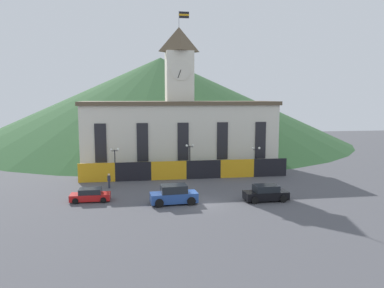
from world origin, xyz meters
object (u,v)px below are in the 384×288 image
at_px(car_red_sedan, 90,195).
at_px(street_lamp_far_left, 256,154).
at_px(car_blue_van, 174,195).
at_px(pedestrian, 109,180).
at_px(street_lamp_far_right, 115,157).
at_px(street_lamp_center, 190,153).
at_px(car_black_suv, 266,193).

bearing_deg(car_red_sedan, street_lamp_far_left, 25.25).
relative_size(car_red_sedan, car_blue_van, 0.85).
xyz_separation_m(street_lamp_far_left, pedestrian, (-21.06, -4.37, -2.17)).
height_order(car_red_sedan, pedestrian, pedestrian).
distance_m(car_red_sedan, pedestrian, 6.26).
xyz_separation_m(street_lamp_far_right, car_red_sedan, (-2.24, -10.39, -2.67)).
xyz_separation_m(street_lamp_far_left, car_blue_van, (-13.58, -12.85, -2.23)).
relative_size(street_lamp_center, car_red_sedan, 1.11).
distance_m(street_lamp_far_right, car_red_sedan, 10.96).
bearing_deg(car_red_sedan, pedestrian, 75.22).
xyz_separation_m(car_red_sedan, car_black_suv, (19.53, -2.77, 0.16)).
distance_m(street_lamp_far_right, street_lamp_far_left, 20.49).
xyz_separation_m(car_black_suv, pedestrian, (-17.86, 8.80, 0.19)).
relative_size(street_lamp_far_right, car_black_suv, 0.92).
relative_size(car_blue_van, pedestrian, 2.79).
xyz_separation_m(car_blue_van, pedestrian, (-7.48, 8.48, 0.06)).
height_order(street_lamp_far_left, car_red_sedan, street_lamp_far_left).
bearing_deg(car_blue_van, street_lamp_far_left, -140.45).
distance_m(street_lamp_far_right, pedestrian, 4.98).
bearing_deg(street_lamp_far_left, pedestrian, -168.29).
bearing_deg(street_lamp_far_left, car_red_sedan, -155.43).
distance_m(street_lamp_center, pedestrian, 12.24).
bearing_deg(car_blue_van, car_red_sedan, -18.89).
distance_m(street_lamp_far_right, car_blue_van, 14.78).
distance_m(car_red_sedan, car_blue_van, 9.48).
bearing_deg(car_blue_van, pedestrian, -52.44).
relative_size(street_lamp_center, street_lamp_far_left, 1.14).
bearing_deg(car_red_sedan, car_black_suv, -7.39).
bearing_deg(street_lamp_far_right, car_black_suv, -37.28).
distance_m(street_lamp_center, car_red_sedan, 16.75).
xyz_separation_m(street_lamp_far_right, street_lamp_center, (10.58, 0.00, 0.22)).
bearing_deg(car_red_sedan, street_lamp_center, 39.72).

